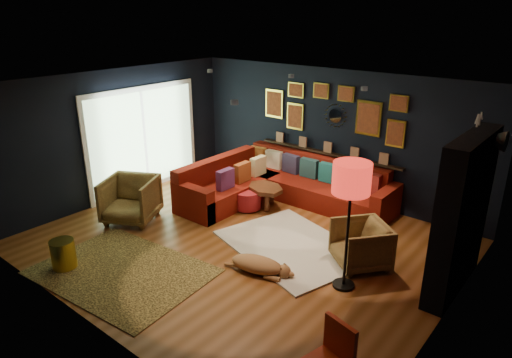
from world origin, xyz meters
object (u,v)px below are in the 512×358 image
Objects in this scene: armchair_right at (361,243)px; orange_chair at (332,355)px; dog at (257,261)px; coffee_table at (265,190)px; sectional at (277,186)px; pouf at (248,199)px; floor_lamp at (351,183)px; armchair_left at (130,198)px; gold_stool at (63,254)px.

armchair_right is 0.91× the size of orange_chair.
armchair_right is at bearing 32.28° from dog.
coffee_table is at bearing -159.21° from armchair_right.
armchair_right reaches higher than coffee_table.
pouf is (-0.20, -0.69, -0.12)m from sectional.
floor_lamp reaches higher than coffee_table.
orange_chair is (3.58, -2.96, 0.29)m from pouf.
pouf is 0.58× the size of armchair_left.
coffee_table is (0.01, -0.42, 0.03)m from sectional.
floor_lamp is (-0.83, 1.80, 1.06)m from orange_chair.
pouf is at bearing -152.23° from armchair_right.
pouf is 3.47m from gold_stool.
coffee_table is at bearing -88.02° from sectional.
armchair_right is 1.70× the size of gold_stool.
armchair_left reaches higher than armchair_right.
sectional is 1.85× the size of floor_lamp.
armchair_left is 1.18× the size of armchair_right.
dog is at bearing -54.84° from coffee_table.
orange_chair reaches higher than pouf.
floor_lamp is 1.87m from dog.
armchair_left is 2.01× the size of gold_stool.
gold_stool is (-0.98, -3.66, -0.13)m from coffee_table.
pouf is 0.48× the size of dog.
sectional is 4.06× the size of orange_chair.
coffee_table is at bearing 150.16° from orange_chair.
armchair_left is 0.49× the size of floor_lamp.
armchair_right is (2.44, -0.79, 0.03)m from coffee_table.
gold_stool is at bearing -101.26° from armchair_right.
gold_stool is at bearing -160.45° from orange_chair.
floor_lamp is at bearing 32.23° from gold_stool.
armchair_right is at bearing -26.21° from sectional.
pouf is 4.66m from orange_chair.
pouf is 0.29× the size of floor_lamp.
orange_chair is 2.40m from dog.
orange_chair reaches higher than armchair_right.
sectional is 0.42m from coffee_table.
coffee_table is 1.83× the size of pouf.
gold_stool is at bearing -99.16° from armchair_left.
sectional is 3.55× the size of coffee_table.
coffee_table is 0.87× the size of dog.
armchair_left is 4.26m from floor_lamp.
pouf is 1.17× the size of gold_stool.
gold_stool is (0.57, -1.65, -0.23)m from armchair_left.
coffee_table is 3.15m from floor_lamp.
coffee_table is 2.38m from dog.
armchair_right is 1.35m from floor_lamp.
orange_chair is (3.38, -3.65, 0.17)m from sectional.
floor_lamp is at bearing -36.11° from sectional.
armchair_right is (3.99, 1.21, -0.07)m from armchair_left.
coffee_table is 1.06× the size of armchair_left.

